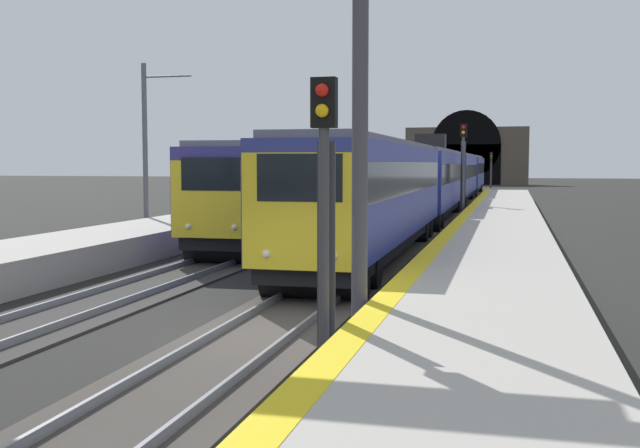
{
  "coord_description": "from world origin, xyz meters",
  "views": [
    {
      "loc": [
        -13.71,
        -4.65,
        3.32
      ],
      "look_at": [
        5.66,
        0.24,
        1.72
      ],
      "focal_mm": 42.82,
      "sensor_mm": 36.0,
      "label": 1
    }
  ],
  "objects_px": {
    "train_adjacent_platform": "(340,181)",
    "catenary_mast_near": "(146,149)",
    "railway_signal_far": "(491,166)",
    "train_main_approaching": "(444,177)",
    "railway_signal_mid": "(463,165)",
    "overhead_signal_gantry": "(123,31)",
    "railway_signal_near": "(324,203)"
  },
  "relations": [
    {
      "from": "train_adjacent_platform",
      "to": "catenary_mast_near",
      "type": "distance_m",
      "value": 12.59
    },
    {
      "from": "train_adjacent_platform",
      "to": "railway_signal_far",
      "type": "height_order",
      "value": "train_adjacent_platform"
    },
    {
      "from": "train_main_approaching",
      "to": "catenary_mast_near",
      "type": "xyz_separation_m",
      "value": [
        -23.29,
        11.04,
        1.63
      ]
    },
    {
      "from": "train_adjacent_platform",
      "to": "catenary_mast_near",
      "type": "bearing_deg",
      "value": -32.0
    },
    {
      "from": "train_main_approaching",
      "to": "railway_signal_far",
      "type": "height_order",
      "value": "train_main_approaching"
    },
    {
      "from": "train_main_approaching",
      "to": "railway_signal_mid",
      "type": "relative_size",
      "value": 13.64
    },
    {
      "from": "railway_signal_mid",
      "to": "overhead_signal_gantry",
      "type": "bearing_deg",
      "value": -7.77
    },
    {
      "from": "railway_signal_far",
      "to": "railway_signal_near",
      "type": "bearing_deg",
      "value": 0.0
    },
    {
      "from": "train_main_approaching",
      "to": "railway_signal_mid",
      "type": "height_order",
      "value": "railway_signal_mid"
    },
    {
      "from": "train_adjacent_platform",
      "to": "railway_signal_mid",
      "type": "height_order",
      "value": "railway_signal_mid"
    },
    {
      "from": "train_adjacent_platform",
      "to": "railway_signal_far",
      "type": "relative_size",
      "value": 8.18
    },
    {
      "from": "railway_signal_far",
      "to": "catenary_mast_near",
      "type": "xyz_separation_m",
      "value": [
        -70.92,
        12.93,
        1.06
      ]
    },
    {
      "from": "railway_signal_far",
      "to": "train_main_approaching",
      "type": "bearing_deg",
      "value": -2.28
    },
    {
      "from": "train_adjacent_platform",
      "to": "railway_signal_near",
      "type": "relative_size",
      "value": 8.45
    },
    {
      "from": "railway_signal_near",
      "to": "railway_signal_mid",
      "type": "bearing_deg",
      "value": -180.0
    },
    {
      "from": "train_adjacent_platform",
      "to": "overhead_signal_gantry",
      "type": "distance_m",
      "value": 28.93
    },
    {
      "from": "train_adjacent_platform",
      "to": "railway_signal_near",
      "type": "distance_m",
      "value": 31.09
    },
    {
      "from": "railway_signal_far",
      "to": "catenary_mast_near",
      "type": "distance_m",
      "value": 72.1
    },
    {
      "from": "train_main_approaching",
      "to": "railway_signal_far",
      "type": "bearing_deg",
      "value": 177.44
    },
    {
      "from": "railway_signal_far",
      "to": "overhead_signal_gantry",
      "type": "bearing_deg",
      "value": -2.75
    },
    {
      "from": "catenary_mast_near",
      "to": "railway_signal_far",
      "type": "bearing_deg",
      "value": -10.33
    },
    {
      "from": "railway_signal_mid",
      "to": "railway_signal_near",
      "type": "bearing_deg",
      "value": 0.0
    },
    {
      "from": "train_main_approaching",
      "to": "overhead_signal_gantry",
      "type": "xyz_separation_m",
      "value": [
        -41.15,
        2.36,
        3.41
      ]
    },
    {
      "from": "train_main_approaching",
      "to": "train_adjacent_platform",
      "type": "xyz_separation_m",
      "value": [
        -12.52,
        4.73,
        -0.02
      ]
    },
    {
      "from": "overhead_signal_gantry",
      "to": "catenary_mast_near",
      "type": "distance_m",
      "value": 19.94
    },
    {
      "from": "railway_signal_near",
      "to": "overhead_signal_gantry",
      "type": "relative_size",
      "value": 0.5
    },
    {
      "from": "railway_signal_near",
      "to": "catenary_mast_near",
      "type": "distance_m",
      "value": 23.52
    },
    {
      "from": "train_main_approaching",
      "to": "railway_signal_near",
      "type": "height_order",
      "value": "train_main_approaching"
    },
    {
      "from": "train_main_approaching",
      "to": "railway_signal_mid",
      "type": "bearing_deg",
      "value": 10.49
    },
    {
      "from": "railway_signal_far",
      "to": "catenary_mast_near",
      "type": "height_order",
      "value": "catenary_mast_near"
    },
    {
      "from": "train_main_approaching",
      "to": "railway_signal_near",
      "type": "relative_size",
      "value": 16.45
    },
    {
      "from": "train_adjacent_platform",
      "to": "railway_signal_near",
      "type": "height_order",
      "value": "train_adjacent_platform"
    }
  ]
}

